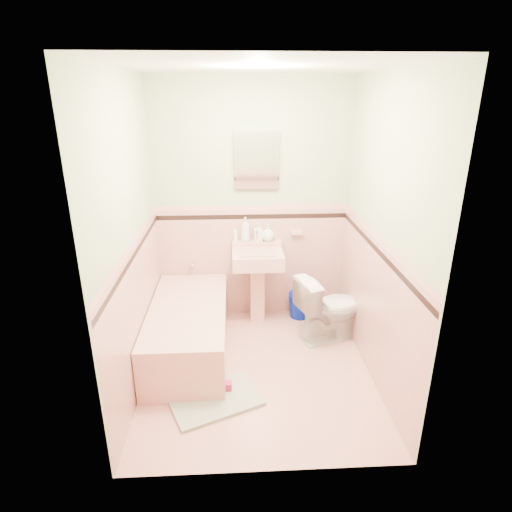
{
  "coord_description": "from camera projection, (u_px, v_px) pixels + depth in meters",
  "views": [
    {
      "loc": [
        -0.19,
        -3.21,
        2.32
      ],
      "look_at": [
        0.0,
        0.25,
        1.0
      ],
      "focal_mm": 29.97,
      "sensor_mm": 36.0,
      "label": 1
    }
  ],
  "objects": [
    {
      "name": "floor",
      "position": [
        258.0,
        370.0,
        3.83
      ],
      "size": [
        2.2,
        2.2,
        0.0
      ],
      "primitive_type": "plane",
      "color": "#DC9C90",
      "rests_on": "ground"
    },
    {
      "name": "ceiling",
      "position": [
        258.0,
        66.0,
        2.94
      ],
      "size": [
        2.2,
        2.2,
        0.0
      ],
      "primitive_type": "plane",
      "rotation": [
        3.14,
        0.0,
        0.0
      ],
      "color": "white",
      "rests_on": "ground"
    },
    {
      "name": "wall_back",
      "position": [
        252.0,
        204.0,
        4.41
      ],
      "size": [
        2.5,
        0.0,
        2.5
      ],
      "primitive_type": "plane",
      "rotation": [
        1.57,
        0.0,
        0.0
      ],
      "color": "beige",
      "rests_on": "ground"
    },
    {
      "name": "wall_front",
      "position": [
        269.0,
        301.0,
        2.36
      ],
      "size": [
        2.5,
        0.0,
        2.5
      ],
      "primitive_type": "plane",
      "rotation": [
        -1.57,
        0.0,
        0.0
      ],
      "color": "beige",
      "rests_on": "ground"
    },
    {
      "name": "wall_left",
      "position": [
        130.0,
        240.0,
        3.33
      ],
      "size": [
        0.0,
        2.5,
        2.5
      ],
      "primitive_type": "plane",
      "rotation": [
        1.57,
        0.0,
        1.57
      ],
      "color": "beige",
      "rests_on": "ground"
    },
    {
      "name": "wall_right",
      "position": [
        382.0,
        236.0,
        3.43
      ],
      "size": [
        0.0,
        2.5,
        2.5
      ],
      "primitive_type": "plane",
      "rotation": [
        1.57,
        0.0,
        -1.57
      ],
      "color": "beige",
      "rests_on": "ground"
    },
    {
      "name": "wainscot_back",
      "position": [
        252.0,
        263.0,
        4.63
      ],
      "size": [
        2.0,
        0.0,
        2.0
      ],
      "primitive_type": "plane",
      "rotation": [
        1.57,
        0.0,
        0.0
      ],
      "color": "#DFA195",
      "rests_on": "ground"
    },
    {
      "name": "wainscot_front",
      "position": [
        268.0,
        395.0,
        2.6
      ],
      "size": [
        2.0,
        0.0,
        2.0
      ],
      "primitive_type": "plane",
      "rotation": [
        -1.57,
        0.0,
        0.0
      ],
      "color": "#DFA195",
      "rests_on": "ground"
    },
    {
      "name": "wainscot_left",
      "position": [
        140.0,
        314.0,
        3.57
      ],
      "size": [
        0.0,
        2.2,
        2.2
      ],
      "primitive_type": "plane",
      "rotation": [
        1.57,
        0.0,
        1.57
      ],
      "color": "#DFA195",
      "rests_on": "ground"
    },
    {
      "name": "wainscot_right",
      "position": [
        372.0,
        308.0,
        3.67
      ],
      "size": [
        0.0,
        2.2,
        2.2
      ],
      "primitive_type": "plane",
      "rotation": [
        1.57,
        0.0,
        -1.57
      ],
      "color": "#DFA195",
      "rests_on": "ground"
    },
    {
      "name": "accent_back",
      "position": [
        252.0,
        217.0,
        4.44
      ],
      "size": [
        2.0,
        0.0,
        2.0
      ],
      "primitive_type": "plane",
      "rotation": [
        1.57,
        0.0,
        0.0
      ],
      "color": "black",
      "rests_on": "ground"
    },
    {
      "name": "accent_front",
      "position": [
        269.0,
        320.0,
        2.42
      ],
      "size": [
        2.0,
        0.0,
        2.0
      ],
      "primitive_type": "plane",
      "rotation": [
        -1.57,
        0.0,
        0.0
      ],
      "color": "black",
      "rests_on": "ground"
    },
    {
      "name": "accent_left",
      "position": [
        134.0,
        256.0,
        3.38
      ],
      "size": [
        0.0,
        2.2,
        2.2
      ],
      "primitive_type": "plane",
      "rotation": [
        1.57,
        0.0,
        1.57
      ],
      "color": "black",
      "rests_on": "ground"
    },
    {
      "name": "accent_right",
      "position": [
        378.0,
        251.0,
        3.48
      ],
      "size": [
        0.0,
        2.2,
        2.2
      ],
      "primitive_type": "plane",
      "rotation": [
        1.57,
        0.0,
        -1.57
      ],
      "color": "black",
      "rests_on": "ground"
    },
    {
      "name": "cap_back",
      "position": [
        252.0,
        207.0,
        4.4
      ],
      "size": [
        2.0,
        0.0,
        2.0
      ],
      "primitive_type": "plane",
      "rotation": [
        1.57,
        0.0,
        0.0
      ],
      "color": "#DC938B",
      "rests_on": "ground"
    },
    {
      "name": "cap_front",
      "position": [
        269.0,
        304.0,
        2.39
      ],
      "size": [
        2.0,
        0.0,
        2.0
      ],
      "primitive_type": "plane",
      "rotation": [
        -1.57,
        0.0,
        0.0
      ],
      "color": "#DC938B",
      "rests_on": "ground"
    },
    {
      "name": "cap_left",
      "position": [
        133.0,
        244.0,
        3.35
      ],
      "size": [
        0.0,
        2.2,
        2.2
      ],
      "primitive_type": "plane",
      "rotation": [
        1.57,
        0.0,
        1.57
      ],
      "color": "#DC938B",
      "rests_on": "ground"
    },
    {
      "name": "cap_right",
      "position": [
        379.0,
        239.0,
        3.44
      ],
      "size": [
        0.0,
        2.2,
        2.2
      ],
      "primitive_type": "plane",
      "rotation": [
        1.57,
        0.0,
        -1.57
      ],
      "color": "#DC938B",
      "rests_on": "ground"
    },
    {
      "name": "bathtub",
      "position": [
        189.0,
        331.0,
        4.03
      ],
      "size": [
        0.7,
        1.5,
        0.45
      ],
      "primitive_type": "cube",
      "color": "#D79B8F",
      "rests_on": "floor"
    },
    {
      "name": "tub_faucet",
      "position": [
        193.0,
        263.0,
        4.55
      ],
      "size": [
        0.04,
        0.12,
        0.04
      ],
      "primitive_type": "cylinder",
      "rotation": [
        1.57,
        0.0,
        0.0
      ],
      "color": "silver",
      "rests_on": "wall_back"
    },
    {
      "name": "sink",
      "position": [
        258.0,
        288.0,
        4.49
      ],
      "size": [
        0.52,
        0.48,
        0.81
      ],
      "primitive_type": null,
      "color": "#D79B8F",
      "rests_on": "floor"
    },
    {
      "name": "sink_faucet",
      "position": [
        257.0,
        235.0,
        4.43
      ],
      "size": [
        0.02,
        0.02,
        0.1
      ],
      "primitive_type": "cylinder",
      "color": "silver",
      "rests_on": "sink"
    },
    {
      "name": "medicine_cabinet",
      "position": [
        257.0,
        160.0,
        4.22
      ],
      "size": [
        0.45,
        0.04,
        0.56
      ],
      "primitive_type": "cube",
      "color": "white",
      "rests_on": "wall_back"
    },
    {
      "name": "soap_dish",
      "position": [
        296.0,
        232.0,
        4.5
      ],
      "size": [
        0.12,
        0.07,
        0.04
      ],
      "primitive_type": "cube",
      "color": "#D79B8F",
      "rests_on": "wall_back"
    },
    {
      "name": "soap_bottle_left",
      "position": [
        245.0,
        229.0,
        4.44
      ],
      "size": [
        0.11,
        0.11,
        0.26
      ],
      "primitive_type": "imported",
      "rotation": [
        0.0,
        0.0,
        -0.08
      ],
      "color": "#B2B2B2",
      "rests_on": "sink"
    },
    {
      "name": "soap_bottle_mid",
      "position": [
        258.0,
        232.0,
        4.46
      ],
      "size": [
        0.1,
        0.1,
        0.19
      ],
      "primitive_type": "imported",
      "rotation": [
        0.0,
        0.0,
        0.15
      ],
      "color": "#B2B2B2",
      "rests_on": "sink"
    },
    {
      "name": "soap_bottle_right",
      "position": [
        268.0,
        233.0,
        4.47
      ],
      "size": [
        0.15,
        0.15,
        0.17
      ],
      "primitive_type": "imported",
      "rotation": [
        0.0,
        0.0,
        0.12
      ],
      "color": "#B2B2B2",
      "rests_on": "sink"
    },
    {
      "name": "tube",
      "position": [
        235.0,
        236.0,
        4.46
      ],
      "size": [
        0.05,
        0.05,
        0.12
      ],
      "primitive_type": "cylinder",
      "rotation": [
        0.0,
        0.0,
        0.37
      ],
      "color": "white",
      "rests_on": "sink"
    },
    {
      "name": "toilet",
      "position": [
        330.0,
        308.0,
        4.22
      ],
      "size": [
        0.76,
        0.57,
        0.68
      ],
      "primitive_type": "imported",
      "rotation": [
        0.0,
        0.0,
        1.89
      ],
      "color": "white",
      "rests_on": "floor"
    },
    {
      "name": "bucket",
      "position": [
        300.0,
        305.0,
        4.71
      ],
      "size": [
        0.29,
        0.29,
        0.27
      ],
      "primitive_type": null,
      "rotation": [
        0.0,
        0.0,
        -0.07
      ],
      "color": "#021697",
      "rests_on": "floor"
    },
    {
      "name": "bath_mat",
      "position": [
        215.0,
        400.0,
        3.44
      ],
      "size": [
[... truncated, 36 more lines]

